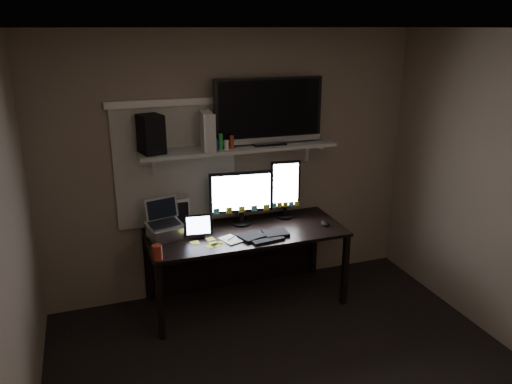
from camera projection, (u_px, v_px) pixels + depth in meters
name	position (u px, v px, depth m)	size (l,w,h in m)	color
ceiling	(325.00, 28.00, 2.72)	(3.60, 3.60, 0.00)	silver
back_wall	(233.00, 166.00, 4.73)	(3.60, 3.60, 0.00)	#706250
window_blinds	(176.00, 166.00, 4.53)	(1.10, 0.02, 1.10)	#AFAC9D
desk	(242.00, 243.00, 4.72)	(1.80, 0.75, 0.73)	black
wall_shelf	(239.00, 148.00, 4.50)	(1.80, 0.35, 0.03)	#9F9F9A
monitor_landscape	(241.00, 198.00, 4.64)	(0.60, 0.06, 0.53)	black
monitor_portrait	(285.00, 189.00, 4.80)	(0.29, 0.05, 0.58)	black
keyboard	(264.00, 235.00, 4.44)	(0.45, 0.18, 0.03)	black
mouse	(325.00, 223.00, 4.68)	(0.07, 0.11, 0.04)	black
notepad	(231.00, 240.00, 4.36)	(0.14, 0.19, 0.01)	white
tablet	(198.00, 226.00, 4.39)	(0.24, 0.10, 0.21)	black
file_sorter	(177.00, 214.00, 4.60)	(0.21, 0.09, 0.26)	black
laptop	(164.00, 221.00, 4.34)	(0.30, 0.24, 0.34)	#B5B4B9
cup	(157.00, 252.00, 3.99)	(0.08, 0.08, 0.12)	maroon
sticky_notes	(206.00, 242.00, 4.31)	(0.31, 0.23, 0.00)	#D4DD3C
tv	(269.00, 111.00, 4.49)	(1.00, 0.18, 0.60)	black
game_console	(207.00, 131.00, 4.34)	(0.09, 0.28, 0.33)	silver
speaker	(151.00, 134.00, 4.21)	(0.18, 0.22, 0.33)	black
bottles	(221.00, 142.00, 4.34)	(0.23, 0.05, 0.15)	#A50F0C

